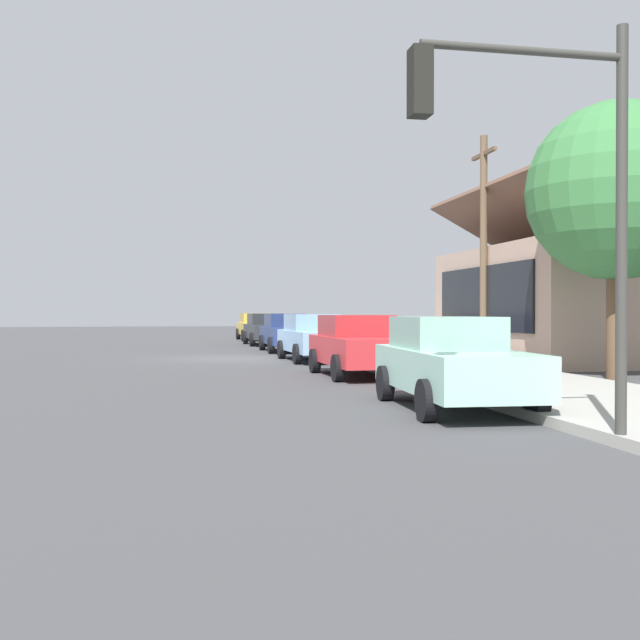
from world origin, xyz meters
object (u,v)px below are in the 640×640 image
car_seafoam (451,362)px  utility_pole_wooden (484,244)px  car_navy (286,332)px  car_cherry (359,345)px  car_charcoal (266,329)px  car_mustard (256,326)px  fire_hydrant_red (398,354)px  shade_tree (616,192)px  traffic_light_main (542,161)px  car_skyblue (313,337)px

car_seafoam → utility_pole_wooden: utility_pole_wooden is taller
car_navy → car_cherry: bearing=-0.3°
car_charcoal → car_mustard: bearing=177.0°
car_charcoal → fire_hydrant_red: (17.71, 1.55, -0.32)m
car_seafoam → shade_tree: bearing=129.3°
car_mustard → shade_tree: size_ratio=0.66×
traffic_light_main → car_charcoal: bearing=179.8°
car_cherry → car_seafoam: bearing=-1.1°
car_cherry → fire_hydrant_red: bearing=123.2°
car_navy → car_seafoam: (18.77, 0.15, 0.00)m
car_mustard → car_cherry: same height
car_navy → traffic_light_main: 22.82m
car_cherry → car_seafoam: (6.61, 0.01, -0.00)m
car_navy → car_cherry: (12.16, 0.14, 0.00)m
car_skyblue → traffic_light_main: traffic_light_main is taller
car_seafoam → utility_pole_wooden: bearing=156.9°
car_charcoal → utility_pole_wooden: 15.62m
shade_tree → traffic_light_main: shade_tree is taller
car_skyblue → car_seafoam: 12.77m
car_navy → car_cherry: same height
car_charcoal → car_navy: 6.46m
car_skyblue → shade_tree: (8.34, 6.06, 3.81)m
shade_tree → car_seafoam: bearing=-53.4°
car_charcoal → utility_pole_wooden: (14.26, 5.55, 3.11)m
car_mustard → car_skyblue: (19.00, -0.03, -0.00)m
car_charcoal → shade_tree: shade_tree is taller
car_navy → car_cherry: 12.16m
utility_pole_wooden → fire_hydrant_red: size_ratio=10.56×
car_skyblue → car_charcoal: bearing=178.5°
fire_hydrant_red → shade_tree: bearing=56.4°
car_navy → car_skyblue: same height
car_seafoam → car_mustard: bearing=-177.1°
traffic_light_main → shade_tree: bearing=142.8°
shade_tree → traffic_light_main: bearing=-37.2°
car_skyblue → traffic_light_main: 16.87m
car_seafoam → car_cherry: bearing=-177.1°
car_seafoam → car_skyblue: bearing=-176.8°
shade_tree → car_navy: bearing=-156.9°
shade_tree → fire_hydrant_red: 6.95m
car_navy → fire_hydrant_red: 11.35m
car_charcoal → car_skyblue: 12.46m
car_seafoam → shade_tree: (-4.42, 5.97, 3.81)m
car_charcoal → fire_hydrant_red: car_charcoal is taller
shade_tree → fire_hydrant_red: size_ratio=9.64×
fire_hydrant_red → car_skyblue: bearing=-165.0°
fire_hydrant_red → car_charcoal: bearing=-175.0°
car_skyblue → fire_hydrant_red: size_ratio=6.60×
car_cherry → fire_hydrant_red: size_ratio=6.19×
car_navy → traffic_light_main: size_ratio=0.85×
traffic_light_main → utility_pole_wooden: bearing=159.1°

